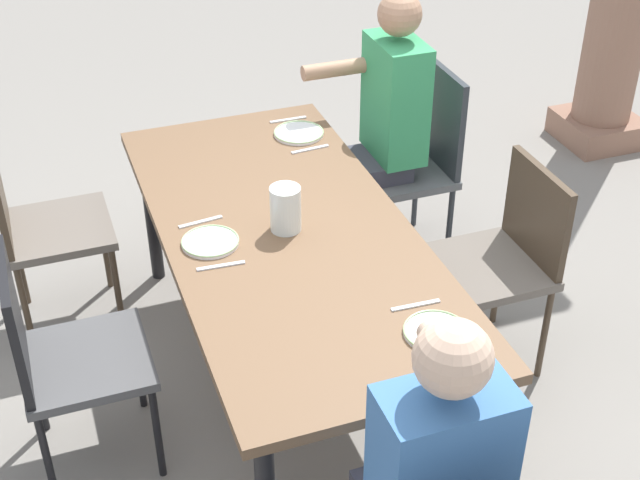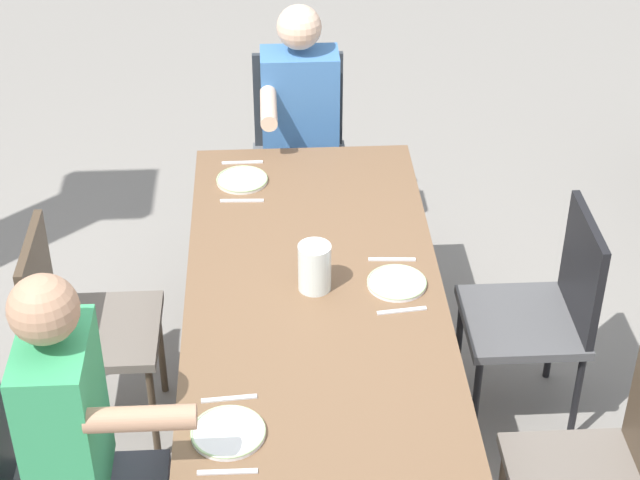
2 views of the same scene
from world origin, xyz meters
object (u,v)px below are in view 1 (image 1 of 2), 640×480
Objects in this scene: chair_mid_south at (60,352)px; plate_2 at (436,332)px; chair_mid_north at (504,253)px; plate_1 at (210,242)px; chair_west_north at (417,154)px; plate_0 at (299,133)px; chair_west_south at (37,221)px; diner_woman_green at (381,127)px; dining_table at (287,245)px; water_pitcher at (285,211)px.

plate_2 is (0.59, 1.12, 0.24)m from chair_mid_south.
plate_1 is (-0.14, -1.15, 0.23)m from chair_mid_north.
chair_west_north reaches higher than chair_mid_north.
plate_2 is (1.43, -0.03, 0.00)m from plate_0.
chair_west_south is at bearing -140.81° from plate_1.
plate_0 and plate_1 have the same top height.
diner_woman_green is 1.51m from plate_2.
chair_mid_south is (0.85, -1.74, -0.02)m from chair_west_north.
dining_table is 9.45× the size of plate_1.
plate_1 is at bearing -96.84° from chair_mid_north.
chair_west_north is 0.25m from diner_woman_green.
chair_mid_north is at bearing 81.44° from dining_table.
dining_table is 2.09× the size of chair_west_north.
water_pitcher is (-0.14, -0.87, 0.30)m from chair_mid_north.
plate_0 is at bearing 126.01° from chair_mid_south.
diner_woman_green is 7.59× the size of water_pitcher.
chair_west_south is 5.18× the size of water_pitcher.
chair_mid_north is 1.18m from plate_1.
dining_table is 11.32× the size of water_pitcher.
water_pitcher reaches higher than dining_table.
water_pitcher is at bearing -99.07° from chair_mid_north.
chair_west_north is at bearing 129.44° from dining_table.
chair_mid_south is 1.45m from plate_0.
diner_woman_green reaches higher than chair_west_south.
chair_mid_south is at bearing -0.19° from chair_west_south.
chair_west_south is 0.68× the size of diner_woman_green.
diner_woman_green is at bearing 126.25° from plate_1.
plate_2 is at bearing -16.61° from diner_woman_green.
chair_west_north is at bearing 89.11° from diner_woman_green.
diner_woman_green reaches higher than chair_west_north.
chair_mid_north is (0.85, 1.73, -0.01)m from chair_west_south.
dining_table is 0.89m from chair_mid_south.
chair_west_south is at bearing -89.89° from diner_woman_green.
diner_woman_green is 6.38× the size of plate_2.
chair_west_north reaches higher than plate_0.
diner_woman_green is at bearing 163.39° from plate_2.
chair_west_north is 0.85m from chair_mid_north.
chair_west_north is (-0.72, 0.87, -0.14)m from dining_table.
diner_woman_green reaches higher than chair_mid_south.
chair_west_south reaches higher than chair_mid_north.
plate_2 is (0.59, -0.61, 0.23)m from chair_mid_north.
diner_woman_green reaches higher than plate_0.
dining_table is at bearing 50.31° from chair_west_south.
plate_0 is 1.05× the size of plate_1.
dining_table is at bearing -50.56° from chair_west_north.
chair_mid_north is 0.66× the size of diner_woman_green.
chair_west_south is at bearing -90.41° from plate_0.
chair_mid_north is 0.89m from diner_woman_green.
chair_mid_south is 0.64m from plate_1.
chair_mid_south is 0.67× the size of diner_woman_green.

